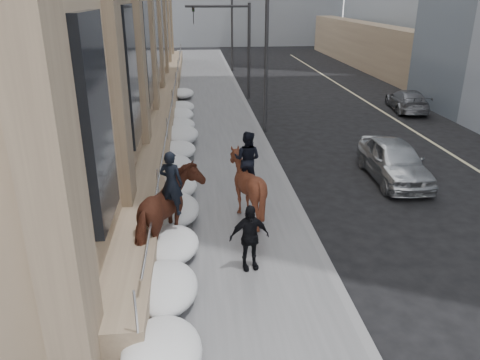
# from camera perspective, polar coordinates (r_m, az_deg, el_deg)

# --- Properties ---
(ground) EXTENTS (140.00, 140.00, 0.00)m
(ground) POSITION_cam_1_polar(r_m,az_deg,el_deg) (11.10, -1.30, -14.47)
(ground) COLOR black
(ground) RESTS_ON ground
(sidewalk) EXTENTS (5.00, 80.00, 0.12)m
(sidewalk) POSITION_cam_1_polar(r_m,az_deg,el_deg) (20.02, -3.52, 2.83)
(sidewalk) COLOR #555557
(sidewalk) RESTS_ON ground
(curb) EXTENTS (0.24, 80.00, 0.12)m
(curb) POSITION_cam_1_polar(r_m,az_deg,el_deg) (20.27, 3.91, 3.06)
(curb) COLOR slate
(curb) RESTS_ON ground
(lane_line) EXTENTS (0.15, 70.00, 0.01)m
(lane_line) POSITION_cam_1_polar(r_m,az_deg,el_deg) (22.91, 23.78, 3.30)
(lane_line) COLOR #BFB78C
(lane_line) RESTS_ON ground
(streetlight_mid) EXTENTS (1.71, 0.24, 8.00)m
(streetlight_mid) POSITION_cam_1_polar(r_m,az_deg,el_deg) (23.25, 2.85, 16.92)
(streetlight_mid) COLOR #2D2D30
(streetlight_mid) RESTS_ON ground
(streetlight_far) EXTENTS (1.71, 0.24, 8.00)m
(streetlight_far) POSITION_cam_1_polar(r_m,az_deg,el_deg) (43.10, -1.21, 19.21)
(streetlight_far) COLOR #2D2D30
(streetlight_far) RESTS_ON ground
(traffic_signal) EXTENTS (4.10, 0.22, 6.00)m
(traffic_signal) POSITION_cam_1_polar(r_m,az_deg,el_deg) (31.14, -0.66, 17.12)
(traffic_signal) COLOR #2D2D30
(traffic_signal) RESTS_ON ground
(snow_bank) EXTENTS (1.70, 18.10, 0.76)m
(snow_bank) POSITION_cam_1_polar(r_m,az_deg,el_deg) (18.10, -7.80, 1.95)
(snow_bank) COLOR white
(snow_bank) RESTS_ON sidewalk
(mounted_horse_left) EXTENTS (2.06, 2.85, 2.75)m
(mounted_horse_left) POSITION_cam_1_polar(r_m,az_deg,el_deg) (12.38, -8.65, -3.81)
(mounted_horse_left) COLOR #472115
(mounted_horse_left) RESTS_ON sidewalk
(mounted_horse_right) EXTENTS (2.27, 2.37, 2.68)m
(mounted_horse_right) POSITION_cam_1_polar(r_m,az_deg,el_deg) (14.09, 0.78, -0.35)
(mounted_horse_right) COLOR #4D2416
(mounted_horse_right) RESTS_ON sidewalk
(pedestrian) EXTENTS (1.07, 0.58, 1.72)m
(pedestrian) POSITION_cam_1_polar(r_m,az_deg,el_deg) (11.59, 1.14, -7.00)
(pedestrian) COLOR black
(pedestrian) RESTS_ON sidewalk
(car_silver) EXTENTS (1.99, 4.55, 1.52)m
(car_silver) POSITION_cam_1_polar(r_m,az_deg,el_deg) (18.38, 18.27, 2.28)
(car_silver) COLOR #B3B7BC
(car_silver) RESTS_ON ground
(car_grey) EXTENTS (2.41, 4.57, 1.26)m
(car_grey) POSITION_cam_1_polar(r_m,az_deg,el_deg) (29.90, 19.70, 9.14)
(car_grey) COLOR slate
(car_grey) RESTS_ON ground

